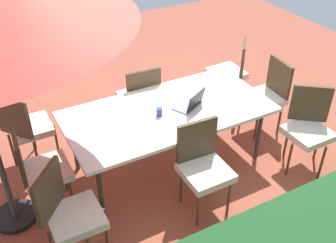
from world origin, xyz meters
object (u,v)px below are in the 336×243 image
Objects in this scene: chair_northwest at (308,125)px; chair_west at (267,93)px; chair_north at (203,164)px; chair_southeast at (26,126)px; chair_east at (39,168)px; cup at (159,112)px; chair_northeast at (68,211)px; chair_southwest at (231,70)px; dining_table at (168,114)px; chair_south at (140,96)px; laptop at (190,104)px.

chair_west is at bearing 123.39° from chair_northwest.
chair_southeast is at bearing 135.63° from chair_north.
chair_east is 10.23× the size of cup.
chair_northeast is 1.00× the size of chair_southwest.
dining_table is 2.33× the size of chair_north.
chair_northeast and chair_east have the same top height.
chair_southwest is 1.00× the size of chair_south.
dining_table is 2.33× the size of chair_southeast.
chair_south is 1.42m from chair_southeast.
chair_north is 1.00× the size of chair_south.
chair_north is 1.00× the size of chair_northeast.
chair_southwest and chair_east have the same top height.
chair_east reaches higher than dining_table.
dining_table is at bearing -84.36° from chair_east.
chair_southwest and chair_southeast have the same top height.
chair_northeast is at bearing 28.39° from cup.
chair_north and chair_northwest have the same top height.
chair_west is 10.23× the size of cup.
cup is (0.13, 0.05, 0.09)m from dining_table.
chair_northeast and chair_south have the same top height.
cup is (0.38, -0.02, 0.00)m from laptop.
laptop is at bearing -86.73° from chair_east.
chair_northeast is 1.00× the size of chair_west.
chair_southwest is 1.00× the size of chair_west.
chair_west is at bearing -33.87° from chair_northeast.
cup is at bearing -82.56° from chair_west.
chair_southwest and chair_northwest have the same top height.
cup is at bearing 20.32° from dining_table.
chair_southeast is 10.23× the size of cup.
dining_table is 0.77m from chair_north.
chair_northwest is at bearing 136.77° from chair_south.
chair_west is at bearing 30.51° from chair_north.
chair_south and chair_southeast have the same top height.
chair_west is 0.78m from chair_northwest.
chair_west is (-0.02, 0.76, 0.00)m from chair_southwest.
laptop is at bearing -154.49° from chair_southeast.
chair_southeast is at bearing -54.38° from laptop.
chair_west is 2.98m from chair_southeast.
chair_northeast is at bearing -70.51° from chair_west.
chair_south is at bearing 92.22° from chair_north.
chair_southeast is (2.86, 0.02, 0.00)m from chair_southwest.
chair_north is 1.00× the size of chair_southwest.
chair_west is 1.00× the size of chair_south.
chair_west and chair_south have the same top height.
chair_southeast is at bearing 1.23° from chair_east.
chair_northwest is (-2.79, 0.03, 0.00)m from chair_northeast.
chair_north and chair_southeast have the same top height.
chair_southwest is 10.23× the size of cup.
dining_table is 0.76m from chair_south.
chair_north is at bearing -49.87° from chair_northeast.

